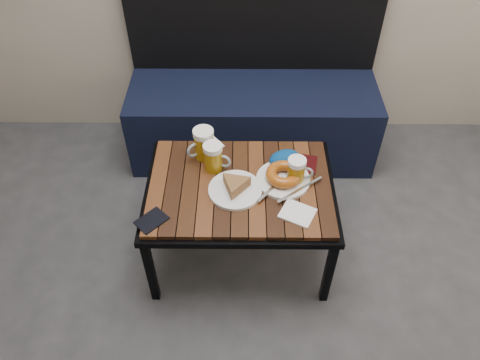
{
  "coord_description": "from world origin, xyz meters",
  "views": [
    {
      "loc": [
        -0.1,
        -0.44,
        1.95
      ],
      "look_at": [
        -0.11,
        0.98,
        0.5
      ],
      "focal_mm": 35.0,
      "sensor_mm": 36.0,
      "label": 1
    }
  ],
  "objects_px": {
    "bench": "(253,112)",
    "beer_mug_right": "(297,171)",
    "plate_bagel": "(283,177)",
    "passport_navy": "(151,220)",
    "plate_pie": "(235,187)",
    "passport_burgundy": "(307,164)",
    "knit_pouch": "(284,158)",
    "beer_mug_left": "(203,144)",
    "beer_mug_centre": "(214,157)",
    "cafe_table": "(240,191)"
  },
  "relations": [
    {
      "from": "beer_mug_centre",
      "to": "passport_navy",
      "type": "xyz_separation_m",
      "value": [
        -0.24,
        -0.31,
        -0.07
      ]
    },
    {
      "from": "plate_pie",
      "to": "passport_navy",
      "type": "bearing_deg",
      "value": -153.53
    },
    {
      "from": "beer_mug_left",
      "to": "beer_mug_centre",
      "type": "xyz_separation_m",
      "value": [
        0.05,
        -0.08,
        -0.01
      ]
    },
    {
      "from": "beer_mug_centre",
      "to": "knit_pouch",
      "type": "height_order",
      "value": "beer_mug_centre"
    },
    {
      "from": "cafe_table",
      "to": "plate_pie",
      "type": "distance_m",
      "value": 0.08
    },
    {
      "from": "passport_burgundy",
      "to": "passport_navy",
      "type": "bearing_deg",
      "value": -141.91
    },
    {
      "from": "beer_mug_centre",
      "to": "beer_mug_right",
      "type": "distance_m",
      "value": 0.37
    },
    {
      "from": "beer_mug_right",
      "to": "knit_pouch",
      "type": "bearing_deg",
      "value": 114.15
    },
    {
      "from": "bench",
      "to": "beer_mug_right",
      "type": "height_order",
      "value": "bench"
    },
    {
      "from": "beer_mug_centre",
      "to": "beer_mug_right",
      "type": "height_order",
      "value": "beer_mug_centre"
    },
    {
      "from": "beer_mug_right",
      "to": "plate_bagel",
      "type": "relative_size",
      "value": 0.44
    },
    {
      "from": "beer_mug_left",
      "to": "passport_navy",
      "type": "xyz_separation_m",
      "value": [
        -0.19,
        -0.39,
        -0.07
      ]
    },
    {
      "from": "passport_navy",
      "to": "cafe_table",
      "type": "bearing_deg",
      "value": 74.28
    },
    {
      "from": "plate_bagel",
      "to": "passport_navy",
      "type": "xyz_separation_m",
      "value": [
        -0.55,
        -0.23,
        -0.02
      ]
    },
    {
      "from": "beer_mug_right",
      "to": "passport_burgundy",
      "type": "xyz_separation_m",
      "value": [
        0.06,
        0.11,
        -0.06
      ]
    },
    {
      "from": "passport_navy",
      "to": "plate_bagel",
      "type": "bearing_deg",
      "value": 67.0
    },
    {
      "from": "plate_bagel",
      "to": "passport_navy",
      "type": "bearing_deg",
      "value": -157.09
    },
    {
      "from": "bench",
      "to": "passport_burgundy",
      "type": "bearing_deg",
      "value": -69.92
    },
    {
      "from": "bench",
      "to": "knit_pouch",
      "type": "height_order",
      "value": "bench"
    },
    {
      "from": "knit_pouch",
      "to": "plate_pie",
      "type": "bearing_deg",
      "value": -141.38
    },
    {
      "from": "passport_navy",
      "to": "knit_pouch",
      "type": "relative_size",
      "value": 0.84
    },
    {
      "from": "beer_mug_left",
      "to": "bench",
      "type": "bearing_deg",
      "value": -146.39
    },
    {
      "from": "cafe_table",
      "to": "knit_pouch",
      "type": "xyz_separation_m",
      "value": [
        0.2,
        0.14,
        0.08
      ]
    },
    {
      "from": "plate_bagel",
      "to": "passport_navy",
      "type": "relative_size",
      "value": 2.37
    },
    {
      "from": "plate_pie",
      "to": "passport_burgundy",
      "type": "relative_size",
      "value": 1.93
    },
    {
      "from": "bench",
      "to": "plate_pie",
      "type": "bearing_deg",
      "value": -96.18
    },
    {
      "from": "beer_mug_left",
      "to": "beer_mug_centre",
      "type": "distance_m",
      "value": 0.1
    },
    {
      "from": "bench",
      "to": "plate_pie",
      "type": "xyz_separation_m",
      "value": [
        -0.09,
        -0.82,
        0.23
      ]
    },
    {
      "from": "beer_mug_left",
      "to": "plate_bagel",
      "type": "bearing_deg",
      "value": 121.19
    },
    {
      "from": "beer_mug_left",
      "to": "plate_bagel",
      "type": "relative_size",
      "value": 0.52
    },
    {
      "from": "plate_pie",
      "to": "knit_pouch",
      "type": "distance_m",
      "value": 0.28
    },
    {
      "from": "bench",
      "to": "cafe_table",
      "type": "height_order",
      "value": "bench"
    },
    {
      "from": "cafe_table",
      "to": "beer_mug_left",
      "type": "distance_m",
      "value": 0.28
    },
    {
      "from": "plate_bagel",
      "to": "knit_pouch",
      "type": "relative_size",
      "value": 2.0
    },
    {
      "from": "beer_mug_centre",
      "to": "beer_mug_right",
      "type": "relative_size",
      "value": 1.08
    },
    {
      "from": "bench",
      "to": "plate_bagel",
      "type": "distance_m",
      "value": 0.8
    },
    {
      "from": "plate_bagel",
      "to": "plate_pie",
      "type": "bearing_deg",
      "value": -163.24
    },
    {
      "from": "bench",
      "to": "beer_mug_right",
      "type": "distance_m",
      "value": 0.82
    },
    {
      "from": "passport_burgundy",
      "to": "bench",
      "type": "bearing_deg",
      "value": 121.19
    },
    {
      "from": "beer_mug_left",
      "to": "plate_pie",
      "type": "relative_size",
      "value": 0.65
    },
    {
      "from": "plate_pie",
      "to": "knit_pouch",
      "type": "height_order",
      "value": "plate_pie"
    },
    {
      "from": "bench",
      "to": "passport_burgundy",
      "type": "distance_m",
      "value": 0.72
    },
    {
      "from": "beer_mug_left",
      "to": "beer_mug_centre",
      "type": "height_order",
      "value": "beer_mug_left"
    },
    {
      "from": "plate_bagel",
      "to": "knit_pouch",
      "type": "xyz_separation_m",
      "value": [
        0.01,
        0.11,
        0.0
      ]
    },
    {
      "from": "cafe_table",
      "to": "plate_bagel",
      "type": "xyz_separation_m",
      "value": [
        0.19,
        0.02,
        0.07
      ]
    },
    {
      "from": "bench",
      "to": "cafe_table",
      "type": "xyz_separation_m",
      "value": [
        -0.07,
        -0.78,
        0.16
      ]
    },
    {
      "from": "beer_mug_centre",
      "to": "plate_bagel",
      "type": "relative_size",
      "value": 0.47
    },
    {
      "from": "passport_burgundy",
      "to": "knit_pouch",
      "type": "relative_size",
      "value": 0.83
    },
    {
      "from": "plate_pie",
      "to": "bench",
      "type": "bearing_deg",
      "value": 83.82
    },
    {
      "from": "plate_bagel",
      "to": "passport_burgundy",
      "type": "xyz_separation_m",
      "value": [
        0.12,
        0.11,
        -0.02
      ]
    }
  ]
}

